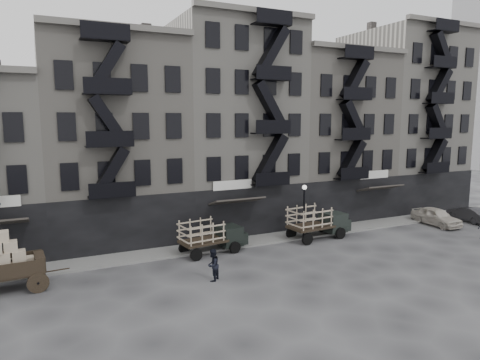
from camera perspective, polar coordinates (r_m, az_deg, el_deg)
name	(u,v)px	position (r m, az deg, el deg)	size (l,w,h in m)	color
ground	(288,254)	(30.25, 6.41, -9.79)	(140.00, 140.00, 0.00)	#38383A
sidewalk	(262,239)	(33.33, 3.00, -7.89)	(55.00, 2.50, 0.15)	slate
building_midwest	(112,142)	(34.68, -16.66, 4.88)	(10.00, 11.35, 16.20)	gray
building_center	(230,128)	(37.47, -1.33, 6.98)	(10.00, 11.35, 18.20)	#9D9990
building_mideast	(324,137)	(42.56, 11.14, 5.64)	(10.00, 11.35, 16.20)	gray
building_east	(401,121)	(49.11, 20.71, 7.35)	(10.00, 11.35, 19.20)	#9D9990
lamp_post	(304,204)	(33.23, 8.55, -3.21)	(0.36, 0.36, 4.28)	black
wagon	(3,258)	(26.56, -29.00, -9.06)	(4.10, 2.40, 3.36)	black
stake_truck_west	(212,234)	(29.97, -3.78, -7.17)	(4.99, 2.50, 2.41)	black
stake_truck_east	(318,220)	(33.97, 10.37, -5.22)	(5.38, 2.54, 2.63)	black
car_east	(436,216)	(41.43, 24.69, -4.43)	(1.83, 4.55, 1.55)	beige
car_far	(469,214)	(44.32, 28.18, -4.01)	(1.42, 4.06, 1.34)	#242426
pedestrian_mid	(213,265)	(25.20, -3.66, -11.25)	(0.92, 0.71, 1.88)	black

